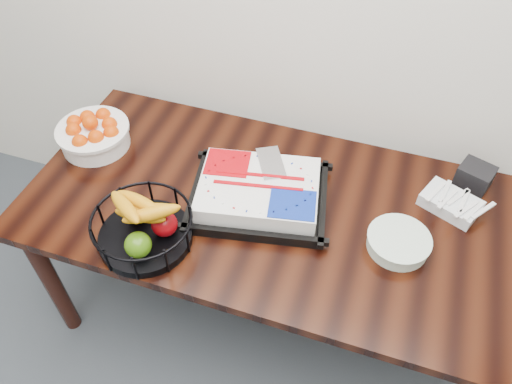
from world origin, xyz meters
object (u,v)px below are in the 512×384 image
(tangerine_bowl, at_px, (92,130))
(napkin_box, at_px, (475,176))
(plate_stack, at_px, (398,242))
(table, at_px, (266,218))
(cake_tray, at_px, (259,192))
(fruit_basket, at_px, (143,226))

(tangerine_bowl, distance_m, napkin_box, 1.51)
(plate_stack, height_order, napkin_box, napkin_box)
(table, xyz_separation_m, napkin_box, (0.72, 0.35, 0.13))
(cake_tray, height_order, plate_stack, cake_tray)
(cake_tray, bearing_deg, plate_stack, -5.48)
(table, relative_size, plate_stack, 8.27)
(tangerine_bowl, bearing_deg, napkin_box, 10.15)
(table, height_order, fruit_basket, fruit_basket)
(plate_stack, xyz_separation_m, napkin_box, (0.23, 0.40, 0.02))
(table, bearing_deg, tangerine_bowl, 173.77)
(tangerine_bowl, xyz_separation_m, plate_stack, (1.26, -0.13, -0.05))
(cake_tray, xyz_separation_m, fruit_basket, (-0.31, -0.30, 0.03))
(fruit_basket, bearing_deg, tangerine_bowl, 138.21)
(napkin_box, bearing_deg, fruit_basket, -148.75)
(tangerine_bowl, xyz_separation_m, fruit_basket, (0.42, -0.38, -0.01))
(table, height_order, plate_stack, plate_stack)
(cake_tray, distance_m, fruit_basket, 0.43)
(napkin_box, bearing_deg, table, -154.06)
(cake_tray, distance_m, napkin_box, 0.83)
(tangerine_bowl, bearing_deg, fruit_basket, -41.79)
(table, relative_size, fruit_basket, 5.23)
(fruit_basket, distance_m, plate_stack, 0.87)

